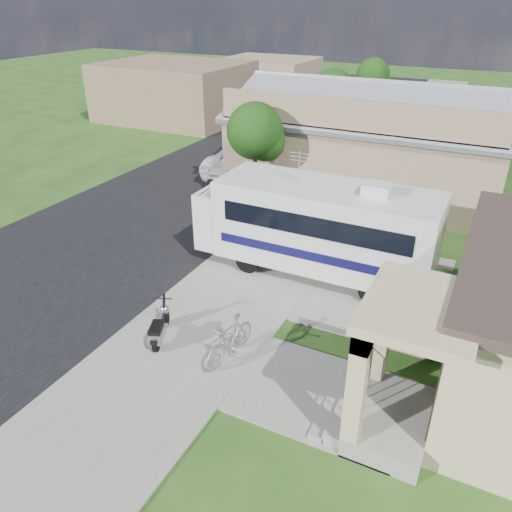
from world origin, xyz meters
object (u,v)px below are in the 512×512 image
at_px(shrub, 440,312).
at_px(pickup_truck, 249,157).
at_px(van, 298,128).
at_px(garden_hose, 363,380).
at_px(bicycle, 230,341).
at_px(motorhome, 317,225).
at_px(scooter, 160,328).

xyz_separation_m(shrub, pickup_truck, (-11.22, 11.10, -0.42)).
xyz_separation_m(van, garden_hose, (10.03, -20.14, -0.78)).
bearing_deg(van, garden_hose, -75.29).
bearing_deg(bicycle, motorhome, 94.13).
relative_size(shrub, bicycle, 1.30).
bearing_deg(shrub, scooter, -156.74).
bearing_deg(shrub, van, 122.04).
xyz_separation_m(motorhome, shrub, (4.39, -2.71, -0.47)).
distance_m(shrub, scooter, 7.40).
height_order(shrub, bicycle, shrub).
distance_m(motorhome, bicycle, 5.51).
bearing_deg(motorhome, scooter, -112.84).
xyz_separation_m(motorhome, van, (-6.96, 15.42, -0.87)).
xyz_separation_m(bicycle, garden_hose, (3.38, 0.65, -0.48)).
bearing_deg(garden_hose, shrub, 56.93).
xyz_separation_m(scooter, garden_hose, (5.44, 0.89, -0.38)).
height_order(scooter, van, van).
xyz_separation_m(motorhome, pickup_truck, (-6.84, 8.40, -0.89)).
xyz_separation_m(scooter, van, (-4.59, 21.03, 0.40)).
distance_m(motorhome, shrub, 5.18).
relative_size(motorhome, bicycle, 4.14).
xyz_separation_m(bicycle, pickup_truck, (-6.54, 13.77, 0.28)).
distance_m(shrub, pickup_truck, 15.79).
bearing_deg(shrub, garden_hose, -123.07).
bearing_deg(motorhome, pickup_truck, 129.18).
bearing_deg(motorhome, garden_hose, -56.88).
xyz_separation_m(shrub, bicycle, (-4.69, -2.67, -0.70)).
relative_size(shrub, van, 0.41).
relative_size(scooter, bicycle, 0.80).
distance_m(bicycle, van, 21.84).
distance_m(shrub, garden_hose, 2.68).
height_order(shrub, van, shrub).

